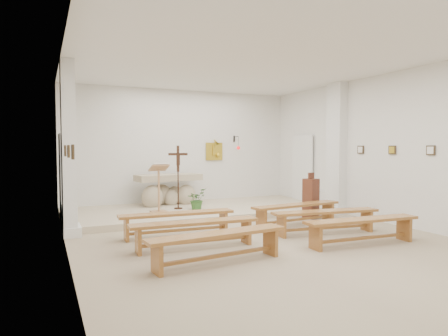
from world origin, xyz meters
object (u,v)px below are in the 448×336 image
bench_left_second (195,228)px  bench_right_second (326,216)px  donation_pedestal (311,198)px  bench_left_third (218,240)px  bench_left_front (177,218)px  bench_right_front (297,209)px  bench_right_third (362,225)px  altar (168,192)px  lectern (159,188)px  crucifix_stand (178,172)px

bench_left_second → bench_right_second: same height
donation_pedestal → bench_left_third: donation_pedestal is taller
bench_left_front → bench_right_front: bearing=2.8°
bench_left_third → bench_right_third: size_ratio=1.00×
bench_right_front → bench_right_third: size_ratio=1.00×
altar → bench_left_front: 3.47m
lectern → bench_right_front: bearing=-42.4°
bench_right_second → altar: bearing=122.4°
donation_pedestal → bench_right_front: 1.04m
altar → bench_right_second: size_ratio=0.81×
crucifix_stand → bench_right_third: 5.04m
bench_left_front → altar: bearing=79.4°
bench_left_second → bench_left_third: bearing=-87.5°
donation_pedestal → bench_right_second: 1.83m
bench_left_second → bench_right_second: 2.86m
bench_right_third → altar: bearing=114.2°
bench_right_front → bench_right_third: (-0.00, -2.06, 0.00)m
altar → bench_right_front: bearing=-64.9°
crucifix_stand → bench_right_front: bearing=-40.2°
bench_left_front → bench_left_third: bearing=-87.2°
donation_pedestal → bench_right_third: donation_pedestal is taller
altar → donation_pedestal: 4.01m
lectern → bench_left_third: 4.15m
lectern → bench_right_third: 4.93m
altar → lectern: size_ratio=1.53×
bench_right_third → bench_left_third: bearing=-176.5°
bench_right_third → lectern: bearing=126.3°
altar → lectern: (-0.61, -1.30, 0.25)m
bench_right_front → bench_left_front: bearing=173.7°
crucifix_stand → bench_left_front: crucifix_stand is taller
bench_right_front → bench_left_third: 3.52m
bench_left_third → donation_pedestal: bearing=29.3°
donation_pedestal → lectern: bearing=141.2°
lectern → bench_left_front: lectern is taller
crucifix_stand → bench_left_third: size_ratio=0.72×
altar → bench_left_front: altar is taller
lectern → bench_right_third: (2.66, -4.13, -0.40)m
bench_left_front → bench_left_second: (0.00, -1.03, 0.00)m
lectern → bench_right_front: size_ratio=0.53×
bench_right_second → bench_right_third: (-0.00, -1.03, 0.00)m
altar → bench_left_third: size_ratio=0.82×
crucifix_stand → bench_left_third: bearing=-89.6°
bench_left_third → bench_right_second: bearing=13.4°
bench_right_second → bench_left_third: 3.04m
lectern → altar: bearing=60.5°
altar → bench_right_front: size_ratio=0.82×
donation_pedestal → bench_right_third: 2.78m
altar → bench_left_front: (-0.81, -3.37, -0.15)m
bench_right_front → bench_left_second: size_ratio=1.01×
bench_right_third → donation_pedestal: bearing=76.0°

